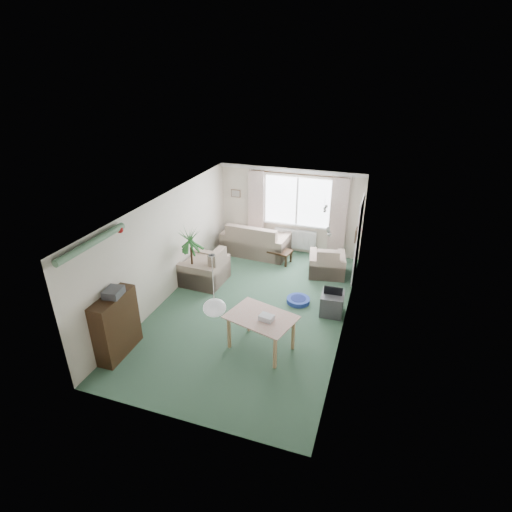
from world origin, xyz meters
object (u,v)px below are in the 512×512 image
(bookshelf, at_px, (116,325))
(sofa, at_px, (256,238))
(coffee_table, at_px, (277,256))
(dining_table, at_px, (261,333))
(pet_bed, at_px, (298,300))
(armchair_left, at_px, (204,265))
(houseplant, at_px, (192,258))
(armchair_corner, at_px, (327,260))
(tv_cube, at_px, (332,304))

(bookshelf, bearing_deg, sofa, 77.10)
(coffee_table, height_order, bookshelf, bookshelf)
(dining_table, distance_m, pet_bed, 1.86)
(sofa, relative_size, armchair_left, 1.82)
(sofa, height_order, coffee_table, sofa)
(coffee_table, height_order, pet_bed, coffee_table)
(armchair_left, xyz_separation_m, dining_table, (2.12, -2.01, -0.10))
(sofa, height_order, houseplant, houseplant)
(bookshelf, relative_size, dining_table, 1.08)
(sofa, xyz_separation_m, bookshelf, (-1.02, -4.94, 0.15))
(sofa, bearing_deg, houseplant, 73.69)
(armchair_corner, height_order, tv_cube, armchair_corner)
(houseplant, xyz_separation_m, tv_cube, (3.35, -0.08, -0.53))
(coffee_table, distance_m, houseplant, 2.56)
(sofa, relative_size, bookshelf, 1.51)
(sofa, relative_size, dining_table, 1.64)
(pet_bed, bearing_deg, bookshelf, -135.03)
(armchair_left, relative_size, coffee_table, 1.28)
(coffee_table, distance_m, tv_cube, 2.72)
(armchair_left, bearing_deg, dining_table, 49.11)
(armchair_corner, height_order, bookshelf, bookshelf)
(armchair_left, bearing_deg, armchair_corner, 118.83)
(tv_cube, height_order, pet_bed, tv_cube)
(armchair_left, xyz_separation_m, tv_cube, (3.20, -0.40, -0.22))
(bookshelf, bearing_deg, pet_bed, 43.72)
(armchair_left, bearing_deg, coffee_table, 142.32)
(armchair_left, distance_m, coffee_table, 2.16)
(pet_bed, bearing_deg, houseplant, -177.49)
(armchair_left, xyz_separation_m, houseplant, (-0.15, -0.32, 0.32))
(houseplant, xyz_separation_m, pet_bed, (2.57, 0.11, -0.71))
(houseplant, bearing_deg, pet_bed, 2.51)
(tv_cube, distance_m, pet_bed, 0.82)
(coffee_table, xyz_separation_m, bookshelf, (-1.73, -4.60, 0.43))
(coffee_table, xyz_separation_m, houseplant, (-1.54, -1.96, 0.59))
(sofa, bearing_deg, coffee_table, 158.19)
(coffee_table, height_order, tv_cube, tv_cube)
(dining_table, bearing_deg, armchair_corner, 78.85)
(tv_cube, bearing_deg, armchair_left, 170.48)
(dining_table, height_order, pet_bed, dining_table)
(tv_cube, bearing_deg, pet_bed, 163.88)
(dining_table, bearing_deg, pet_bed, 80.56)
(dining_table, xyz_separation_m, pet_bed, (0.30, 1.81, -0.30))
(houseplant, bearing_deg, armchair_corner, 29.92)
(coffee_table, distance_m, pet_bed, 2.12)
(armchair_corner, bearing_deg, coffee_table, -21.16)
(armchair_left, bearing_deg, houseplant, -22.45)
(armchair_left, height_order, dining_table, armchair_left)
(tv_cube, bearing_deg, bookshelf, -146.50)
(tv_cube, bearing_deg, dining_table, -126.20)
(tv_cube, bearing_deg, sofa, 134.33)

